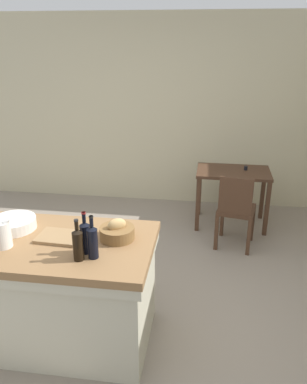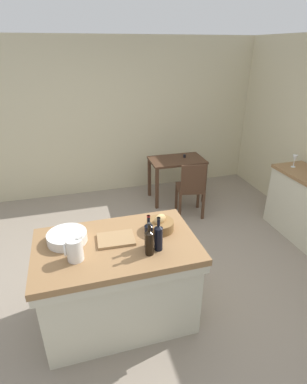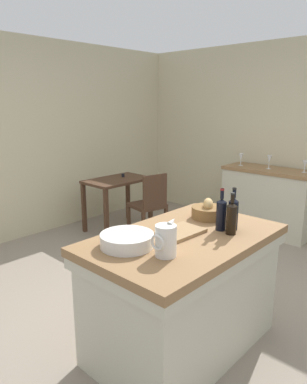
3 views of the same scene
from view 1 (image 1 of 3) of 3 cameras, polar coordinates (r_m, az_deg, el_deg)
ground_plane at (r=3.66m, az=-3.11°, el=-16.57°), size 6.76×6.76×0.00m
wall_back at (r=5.53m, az=1.86°, el=11.62°), size 5.32×0.12×2.60m
island_table at (r=3.16m, az=-13.32°, el=-13.47°), size 1.42×0.88×0.88m
writing_desk at (r=4.96m, az=11.58°, el=1.79°), size 0.91×0.57×0.78m
wooden_chair at (r=4.44m, az=12.01°, el=-2.45°), size 0.47×0.47×0.89m
pitcher at (r=2.95m, az=-21.43°, el=-5.78°), size 0.17×0.13×0.24m
wash_bowl at (r=3.22m, az=-19.88°, el=-4.39°), size 0.35×0.35×0.09m
bread_basket at (r=2.89m, az=-5.38°, el=-5.85°), size 0.26×0.26×0.16m
cutting_board at (r=2.98m, az=-13.58°, el=-6.42°), size 0.34×0.25×0.02m
wine_bottle_dark at (r=2.64m, az=-8.94°, el=-7.14°), size 0.07×0.07×0.31m
wine_bottle_amber at (r=2.71m, az=-10.01°, el=-6.46°), size 0.07×0.07×0.31m
wine_bottle_green at (r=2.63m, az=-11.05°, el=-7.47°), size 0.07×0.07×0.30m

